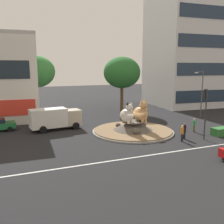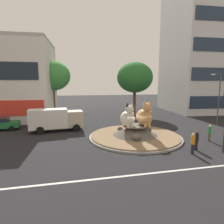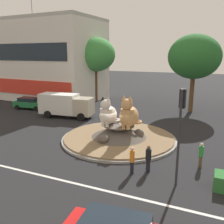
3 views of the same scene
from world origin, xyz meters
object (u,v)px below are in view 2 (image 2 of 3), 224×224
object	(u,v)px
pedestrian_black_shirt	(196,140)
pedestrian_green_shirt	(210,132)
cat_statue_calico	(145,116)
delivery_box_truck	(56,119)
pedestrian_orange_shirt	(193,143)
second_tree_near_tower	(135,78)
office_tower	(208,27)
cat_statue_white	(128,118)
streetlight_arm	(218,95)
broadleaf_tree_behind_island	(53,76)

from	to	relation	value
pedestrian_black_shirt	pedestrian_green_shirt	bearing A→B (deg)	-154.82
cat_statue_calico	pedestrian_black_shirt	xyz separation A→B (m)	(3.01, -4.62, -1.45)
pedestrian_black_shirt	delivery_box_truck	world-z (taller)	delivery_box_truck
pedestrian_orange_shirt	pedestrian_green_shirt	world-z (taller)	pedestrian_orange_shirt
cat_statue_calico	second_tree_near_tower	size ratio (longest dim) A/B	0.29
cat_statue_calico	office_tower	world-z (taller)	office_tower
cat_statue_calico	second_tree_near_tower	world-z (taller)	second_tree_near_tower
cat_statue_calico	pedestrian_orange_shirt	world-z (taller)	cat_statue_calico
second_tree_near_tower	pedestrian_black_shirt	distance (m)	19.44
cat_statue_white	pedestrian_black_shirt	bearing A→B (deg)	43.36
pedestrian_orange_shirt	pedestrian_green_shirt	xyz separation A→B (m)	(3.88, 2.72, -0.05)
office_tower	pedestrian_black_shirt	xyz separation A→B (m)	(-17.68, -21.74, -16.73)
second_tree_near_tower	streetlight_arm	xyz separation A→B (m)	(9.22, -9.69, -2.77)
office_tower	pedestrian_orange_shirt	bearing A→B (deg)	-125.86
cat_statue_calico	pedestrian_green_shirt	world-z (taller)	cat_statue_calico
cat_statue_calico	pedestrian_green_shirt	bearing A→B (deg)	63.78
broadleaf_tree_behind_island	pedestrian_green_shirt	distance (m)	25.26
cat_statue_calico	broadleaf_tree_behind_island	size ratio (longest dim) A/B	0.29
pedestrian_black_shirt	delivery_box_truck	distance (m)	15.94
broadleaf_tree_behind_island	delivery_box_truck	size ratio (longest dim) A/B	1.48
pedestrian_orange_shirt	pedestrian_black_shirt	xyz separation A→B (m)	(0.85, 0.71, -0.04)
cat_statue_white	second_tree_near_tower	xyz separation A→B (m)	(5.48, 13.91, 4.68)
cat_statue_calico	broadleaf_tree_behind_island	distance (m)	19.22
streetlight_arm	delivery_box_truck	size ratio (longest dim) A/B	1.11
broadleaf_tree_behind_island	pedestrian_black_shirt	distance (m)	24.91
office_tower	pedestrian_green_shirt	world-z (taller)	office_tower
streetlight_arm	pedestrian_black_shirt	xyz separation A→B (m)	(-9.80, -8.78, -3.28)
pedestrian_orange_shirt	pedestrian_black_shirt	distance (m)	1.11
cat_statue_white	office_tower	world-z (taller)	office_tower
second_tree_near_tower	pedestrian_green_shirt	distance (m)	17.71
broadleaf_tree_behind_island	pedestrian_orange_shirt	distance (m)	25.02
cat_statue_white	pedestrian_orange_shirt	xyz separation A→B (m)	(4.06, -5.26, -1.33)
second_tree_near_tower	pedestrian_black_shirt	world-z (taller)	second_tree_near_tower
cat_statue_calico	cat_statue_white	bearing A→B (deg)	-90.92
second_tree_near_tower	broadleaf_tree_behind_island	bearing A→B (deg)	174.92
streetlight_arm	pedestrian_green_shirt	bearing A→B (deg)	33.55
office_tower	broadleaf_tree_behind_island	bearing A→B (deg)	-172.70
pedestrian_orange_shirt	pedestrian_black_shirt	world-z (taller)	pedestrian_orange_shirt
pedestrian_black_shirt	delivery_box_truck	xyz separation A→B (m)	(-12.70, 9.62, 0.60)
broadleaf_tree_behind_island	pedestrian_black_shirt	world-z (taller)	broadleaf_tree_behind_island
cat_statue_white	delivery_box_truck	distance (m)	9.33
pedestrian_green_shirt	office_tower	bearing A→B (deg)	11.79
cat_statue_white	pedestrian_black_shirt	distance (m)	6.83
second_tree_near_tower	cat_statue_white	bearing A→B (deg)	-111.51
cat_statue_white	second_tree_near_tower	size ratio (longest dim) A/B	0.27
second_tree_near_tower	pedestrian_black_shirt	xyz separation A→B (m)	(-0.58, -18.47, -6.05)
pedestrian_black_shirt	broadleaf_tree_behind_island	bearing A→B (deg)	-63.43
pedestrian_black_shirt	delivery_box_truck	bearing A→B (deg)	-45.59
streetlight_arm	delivery_box_truck	world-z (taller)	streetlight_arm
broadleaf_tree_behind_island	pedestrian_orange_shirt	bearing A→B (deg)	-57.61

